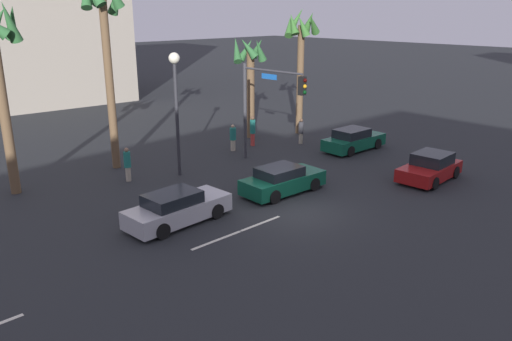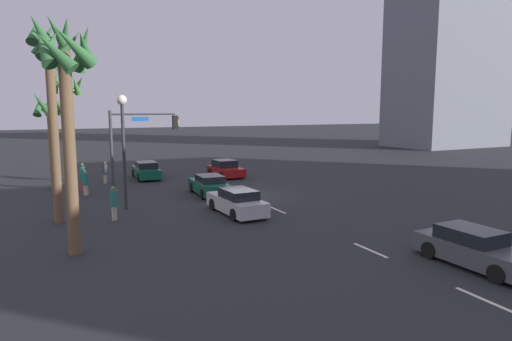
# 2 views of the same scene
# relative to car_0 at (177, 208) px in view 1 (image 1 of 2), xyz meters

# --- Properties ---
(ground_plane) EXTENTS (220.00, 220.00, 0.00)m
(ground_plane) POSITION_rel_car_0_xyz_m (4.51, -2.40, -0.64)
(ground_plane) COLOR #232628
(lane_stripe_2) EXTENTS (2.39, 0.14, 0.01)m
(lane_stripe_2) POSITION_rel_car_0_xyz_m (0.11, -2.40, -0.64)
(lane_stripe_2) COLOR silver
(lane_stripe_2) RESTS_ON ground_plane
(lane_stripe_3) EXTENTS (2.18, 0.14, 0.01)m
(lane_stripe_3) POSITION_rel_car_0_xyz_m (2.44, -2.40, -0.64)
(lane_stripe_3) COLOR silver
(lane_stripe_3) RESTS_ON ground_plane
(car_0) EXTENTS (4.58, 1.97, 1.38)m
(car_0) POSITION_rel_car_0_xyz_m (0.00, 0.00, 0.00)
(car_0) COLOR #B7B7BC
(car_0) RESTS_ON ground_plane
(car_1) EXTENTS (4.01, 2.12, 1.39)m
(car_1) POSITION_rel_car_0_xyz_m (12.71, -4.29, -0.01)
(car_1) COLOR maroon
(car_1) RESTS_ON ground_plane
(car_3) EXTENTS (4.32, 1.96, 1.33)m
(car_3) POSITION_rel_car_0_xyz_m (5.76, -0.43, -0.02)
(car_3) COLOR #0F5138
(car_3) RESTS_ON ground_plane
(car_4) EXTENTS (4.42, 1.91, 1.38)m
(car_4) POSITION_rel_car_0_xyz_m (14.58, 1.90, -0.00)
(car_4) COLOR #0F5138
(car_4) RESTS_ON ground_plane
(traffic_signal) EXTENTS (0.33, 4.67, 5.52)m
(traffic_signal) POSITION_rel_car_0_xyz_m (8.58, 3.65, 3.12)
(traffic_signal) COLOR #38383D
(traffic_signal) RESTS_ON ground_plane
(streetlamp) EXTENTS (0.56, 0.56, 6.38)m
(streetlamp) POSITION_rel_car_0_xyz_m (3.78, 5.23, 3.81)
(streetlamp) COLOR #2D2D33
(streetlamp) RESTS_ON ground_plane
(pedestrian_0) EXTENTS (0.51, 0.51, 1.65)m
(pedestrian_0) POSITION_rel_car_0_xyz_m (9.02, 6.94, 0.22)
(pedestrian_0) COLOR #B2A58C
(pedestrian_0) RESTS_ON ground_plane
(pedestrian_1) EXTENTS (0.42, 0.42, 1.76)m
(pedestrian_1) POSITION_rel_car_0_xyz_m (1.28, 6.19, 0.29)
(pedestrian_1) COLOR #B2A58C
(pedestrian_1) RESTS_ON ground_plane
(pedestrian_2) EXTENTS (0.46, 0.46, 1.67)m
(pedestrian_2) POSITION_rel_car_0_xyz_m (13.40, 5.21, 0.23)
(pedestrian_2) COLOR #B2A58C
(pedestrian_2) RESTS_ON ground_plane
(pedestrian_3) EXTENTS (0.50, 0.50, 1.94)m
(pedestrian_3) POSITION_rel_car_0_xyz_m (10.75, 7.00, 0.39)
(pedestrian_3) COLOR #BF3833
(pedestrian_3) RESTS_ON ground_plane
(palm_tree_0) EXTENTS (2.42, 2.71, 8.60)m
(palm_tree_0) POSITION_rel_car_0_xyz_m (15.53, 7.39, 5.50)
(palm_tree_0) COLOR brown
(palm_tree_0) RESTS_ON ground_plane
(palm_tree_2) EXTENTS (2.44, 2.45, 6.81)m
(palm_tree_2) POSITION_rel_car_0_xyz_m (12.12, 8.75, 4.09)
(palm_tree_2) COLOR brown
(palm_tree_2) RESTS_ON ground_plane
(palm_tree_3) EXTENTS (2.45, 2.22, 10.04)m
(palm_tree_3) POSITION_rel_car_0_xyz_m (2.00, 8.72, 6.54)
(palm_tree_3) COLOR brown
(palm_tree_3) RESTS_ON ground_plane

